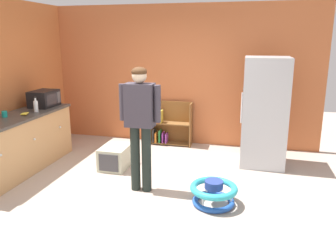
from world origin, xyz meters
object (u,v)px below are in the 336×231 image
Objects in this scene: microwave at (44,99)px; teal_cup at (4,114)px; kitchen_counter at (17,144)px; refrigerator at (264,112)px; standing_person at (140,118)px; baby_walker at (214,193)px; clear_bottle at (36,106)px; pet_carrier at (115,157)px; banana_bunch at (26,114)px; bookshelf at (169,126)px.

teal_cup is at bearing -97.80° from microwave.
kitchen_counter is 1.23× the size of refrigerator.
standing_person is 2.83× the size of baby_walker.
refrigerator is 7.24× the size of clear_bottle.
standing_person reaches higher than clear_bottle.
baby_walker is 1.09× the size of pet_carrier.
baby_walker is at bearing -6.06° from kitchen_counter.
banana_bunch is at bearing 39.29° from kitchen_counter.
clear_bottle reaches higher than bookshelf.
pet_carrier is at bearing -10.68° from microwave.
bookshelf is 2.20m from standing_person.
refrigerator reaches higher than pet_carrier.
bookshelf is at bearing 116.37° from baby_walker.
standing_person reaches higher than teal_cup.
refrigerator is 4.07m from teal_cup.
bookshelf is at bearing 92.85° from standing_person.
kitchen_counter is at bearing -159.99° from pet_carrier.
refrigerator is 2.95× the size of baby_walker.
banana_bunch is at bearing 36.50° from teal_cup.
standing_person is at bearing -14.86° from clear_bottle.
refrigerator is at bearing 17.82° from pet_carrier.
banana_bunch is 0.27m from clear_bottle.
baby_walker is 6.36× the size of teal_cup.
refrigerator is at bearing 19.12° from teal_cup.
kitchen_counter reaches higher than baby_walker.
pet_carrier is 1.15× the size of microwave.
standing_person is at bearing -7.53° from banana_bunch.
kitchen_counter is at bearing -109.85° from clear_bottle.
teal_cup is (-2.18, 0.08, -0.08)m from standing_person.
bookshelf is (1.97, 1.94, -0.08)m from kitchen_counter.
refrigerator is 3.71m from clear_bottle.
banana_bunch is (-1.28, -0.41, 0.75)m from pet_carrier.
baby_walker is at bearing -63.63° from bookshelf.
baby_walker is at bearing -19.71° from microwave.
pet_carrier is at bearing 153.45° from baby_walker.
pet_carrier is at bearing 21.05° from teal_cup.
clear_bottle is 0.50m from teal_cup.
refrigerator is 11.42× the size of banana_bunch.
bookshelf is at bearing 44.01° from teal_cup.
clear_bottle is at bearing 70.15° from kitchen_counter.
pet_carrier is (-0.56, -1.43, -0.19)m from bookshelf.
standing_person is 10.96× the size of banana_bunch.
pet_carrier is at bearing 6.81° from clear_bottle.
teal_cup reaches higher than banana_bunch.
teal_cup is at bearing 175.41° from baby_walker.
bookshelf is (-1.76, 0.68, -0.52)m from refrigerator.
kitchen_counter is 3.96m from refrigerator.
microwave is at bearing 169.32° from pet_carrier.
baby_walker is 1.88m from pet_carrier.
pet_carrier is 1.80m from teal_cup.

